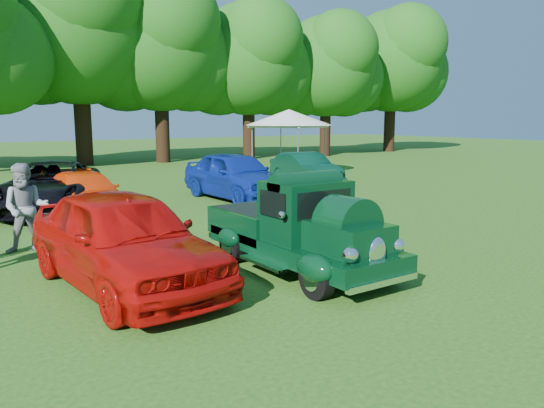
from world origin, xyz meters
TOP-DOWN VIEW (x-y plane):
  - ground at (0.00, 0.00)m, footprint 120.00×120.00m
  - hero_pickup at (1.07, 0.22)m, footprint 2.00×4.29m
  - red_convertible at (-1.91, 1.06)m, footprint 2.28×4.91m
  - back_car_black at (-1.23, 9.38)m, footprint 4.34×5.85m
  - back_car_orange at (-0.58, 8.15)m, footprint 1.74×4.23m
  - back_car_blue at (4.56, 8.31)m, footprint 2.01×4.84m
  - back_car_green at (8.91, 9.96)m, footprint 2.10×4.29m
  - spectator_grey at (-2.79, 4.43)m, footprint 1.10×0.99m
  - canopy_tent at (10.93, 13.87)m, footprint 5.52×5.52m

SIDE VIEW (x-z plane):
  - ground at x=0.00m, z-range 0.00..0.00m
  - back_car_orange at x=-0.58m, z-range 0.00..1.22m
  - back_car_green at x=8.91m, z-range 0.00..1.35m
  - hero_pickup at x=1.07m, z-range -0.11..1.56m
  - back_car_black at x=-1.23m, z-range 0.00..1.48m
  - red_convertible at x=-1.91m, z-range 0.00..1.63m
  - back_car_blue at x=4.56m, z-range 0.00..1.64m
  - spectator_grey at x=-2.79m, z-range 0.00..1.87m
  - canopy_tent at x=10.93m, z-range 1.17..4.36m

